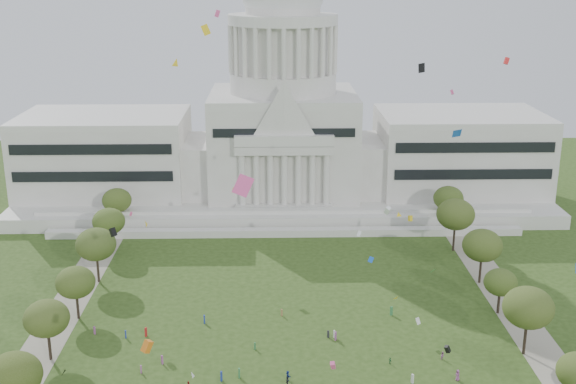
{
  "coord_description": "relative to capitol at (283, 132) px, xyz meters",
  "views": [
    {
      "loc": [
        -3.22,
        -103.36,
        69.8
      ],
      "look_at": [
        0.0,
        45.0,
        24.0
      ],
      "focal_mm": 45.0,
      "sensor_mm": 36.0,
      "label": 1
    }
  ],
  "objects": [
    {
      "name": "row_tree_l_5",
      "position": [
        -45.22,
        -42.58,
        -13.88
      ],
      "size": [
        8.33,
        8.33,
        11.85
      ],
      "color": "black",
      "rests_on": "ground"
    },
    {
      "name": "row_tree_l_6",
      "position": [
        -46.87,
        -24.45,
        -14.02
      ],
      "size": [
        8.19,
        8.19,
        11.64
      ],
      "color": "black",
      "rests_on": "ground"
    },
    {
      "name": "distant_crowd",
      "position": [
        -12.02,
        -99.12,
        -21.41
      ],
      "size": [
        61.27,
        38.37,
        1.95
      ],
      "color": "olive",
      "rests_on": "ground"
    },
    {
      "name": "person_10",
      "position": [
        18.23,
        -99.29,
        -21.63
      ],
      "size": [
        0.71,
        0.89,
        1.34
      ],
      "primitive_type": "imported",
      "rotation": [
        0.0,
        0.0,
        1.99
      ],
      "color": "#33723F",
      "rests_on": "ground"
    },
    {
      "name": "row_tree_l_1",
      "position": [
        -44.07,
        -116.55,
        -13.34
      ],
      "size": [
        8.86,
        8.86,
        12.59
      ],
      "color": "black",
      "rests_on": "ground"
    },
    {
      "name": "path_left",
      "position": [
        -48.0,
        -83.59,
        -22.28
      ],
      "size": [
        8.0,
        160.0,
        0.04
      ],
      "primitive_type": "cube",
      "color": "gray",
      "rests_on": "ground"
    },
    {
      "name": "path_right",
      "position": [
        48.0,
        -83.59,
        -22.28
      ],
      "size": [
        8.0,
        160.0,
        0.04
      ],
      "primitive_type": "cube",
      "color": "gray",
      "rests_on": "ground"
    },
    {
      "name": "person_5",
      "position": [
        -0.82,
        -104.34,
        -21.39
      ],
      "size": [
        1.23,
        1.8,
        1.81
      ],
      "primitive_type": "imported",
      "rotation": [
        0.0,
        0.0,
        1.94
      ],
      "color": "navy",
      "rests_on": "ground"
    },
    {
      "name": "person_4",
      "position": [
        -0.95,
        -106.24,
        -21.38
      ],
      "size": [
        0.86,
        1.19,
        1.82
      ],
      "primitive_type": "imported",
      "rotation": [
        0.0,
        0.0,
        4.42
      ],
      "color": "#26262B",
      "rests_on": "ground"
    },
    {
      "name": "row_tree_r_4",
      "position": [
        44.76,
        -63.55,
        -13.01
      ],
      "size": [
        9.19,
        9.19,
        13.06
      ],
      "color": "black",
      "rests_on": "ground"
    },
    {
      "name": "kite_swarm",
      "position": [
        -1.19,
        -106.15,
        3.2
      ],
      "size": [
        88.19,
        100.87,
        61.74
      ],
      "color": "#E54C8C",
      "rests_on": "ground"
    },
    {
      "name": "person_0",
      "position": [
        29.33,
        -105.08,
        -21.26
      ],
      "size": [
        1.04,
        1.2,
        2.08
      ],
      "primitive_type": "imported",
      "rotation": [
        0.0,
        0.0,
        5.16
      ],
      "color": "#994C8C",
      "rests_on": "ground"
    },
    {
      "name": "row_tree_l_4",
      "position": [
        -44.08,
        -61.17,
        -12.9
      ],
      "size": [
        9.29,
        9.29,
        13.21
      ],
      "color": "black",
      "rests_on": "ground"
    },
    {
      "name": "row_tree_r_5",
      "position": [
        43.49,
        -43.4,
        -12.37
      ],
      "size": [
        9.82,
        9.82,
        13.96
      ],
      "color": "black",
      "rests_on": "ground"
    },
    {
      "name": "row_tree_r_3",
      "position": [
        44.4,
        -79.1,
        -15.21
      ],
      "size": [
        7.01,
        7.01,
        9.98
      ],
      "color": "black",
      "rests_on": "ground"
    },
    {
      "name": "person_2",
      "position": [
        28.35,
        -97.85,
        -21.51
      ],
      "size": [
        0.81,
        0.89,
        1.56
      ],
      "primitive_type": "imported",
      "rotation": [
        0.0,
        0.0,
        0.98
      ],
      "color": "#994C8C",
      "rests_on": "ground"
    },
    {
      "name": "row_tree_l_2",
      "position": [
        -45.04,
        -96.29,
        -13.79
      ],
      "size": [
        8.42,
        8.42,
        11.97
      ],
      "color": "black",
      "rests_on": "ground"
    },
    {
      "name": "row_tree_r_6",
      "position": [
        45.96,
        -25.46,
        -13.79
      ],
      "size": [
        8.42,
        8.42,
        11.97
      ],
      "color": "black",
      "rests_on": "ground"
    },
    {
      "name": "row_tree_l_3",
      "position": [
        -44.09,
        -79.67,
        -14.09
      ],
      "size": [
        8.12,
        8.12,
        11.55
      ],
      "color": "black",
      "rests_on": "ground"
    },
    {
      "name": "capitol",
      "position": [
        0.0,
        0.0,
        0.0
      ],
      "size": [
        160.0,
        64.5,
        91.3
      ],
      "color": "silver",
      "rests_on": "ground"
    },
    {
      "name": "row_tree_r_2",
      "position": [
        44.17,
        -96.15,
        -12.64
      ],
      "size": [
        9.55,
        9.55,
        13.58
      ],
      "color": "black",
      "rests_on": "ground"
    }
  ]
}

